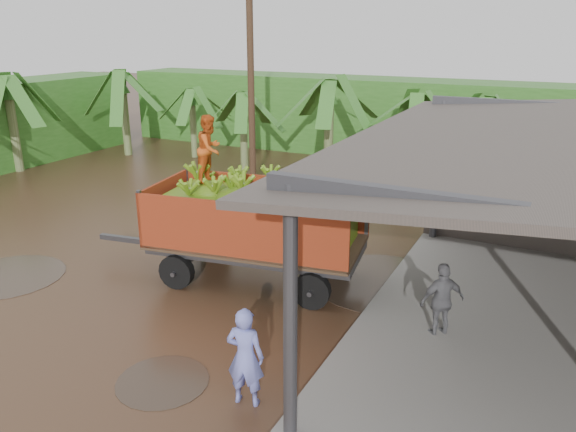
# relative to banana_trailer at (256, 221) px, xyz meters

# --- Properties ---
(ground) EXTENTS (100.00, 100.00, 0.00)m
(ground) POSITION_rel_banana_trailer_xyz_m (-2.06, -1.03, -1.51)
(ground) COLOR black
(ground) RESTS_ON ground
(hedge_north) EXTENTS (22.00, 3.00, 3.60)m
(hedge_north) POSITION_rel_banana_trailer_xyz_m (-4.06, 14.97, 0.29)
(hedge_north) COLOR #2D661E
(hedge_north) RESTS_ON ground
(banana_trailer) EXTENTS (7.05, 3.14, 3.94)m
(banana_trailer) POSITION_rel_banana_trailer_xyz_m (0.00, 0.00, 0.00)
(banana_trailer) COLOR red
(banana_trailer) RESTS_ON ground
(man_blue) EXTENTS (0.69, 0.52, 1.73)m
(man_blue) POSITION_rel_banana_trailer_xyz_m (2.20, -4.26, -0.65)
(man_blue) COLOR #747BD4
(man_blue) RESTS_ON ground
(man_grey) EXTENTS (0.95, 0.90, 1.58)m
(man_grey) POSITION_rel_banana_trailer_xyz_m (4.59, -0.74, -0.72)
(man_grey) COLOR slate
(man_grey) RESTS_ON ground
(utility_pole) EXTENTS (1.20, 0.24, 7.47)m
(utility_pole) POSITION_rel_banana_trailer_xyz_m (-3.97, 6.71, 2.28)
(utility_pole) COLOR #47301E
(utility_pole) RESTS_ON ground
(banana_plants) EXTENTS (24.57, 20.16, 4.16)m
(banana_plants) POSITION_rel_banana_trailer_xyz_m (-6.96, 6.23, 0.35)
(banana_plants) COLOR #2D661E
(banana_plants) RESTS_ON ground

